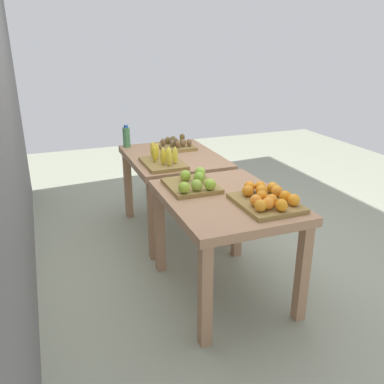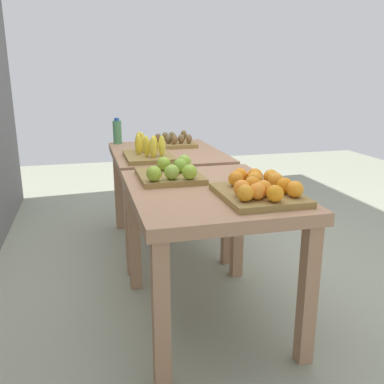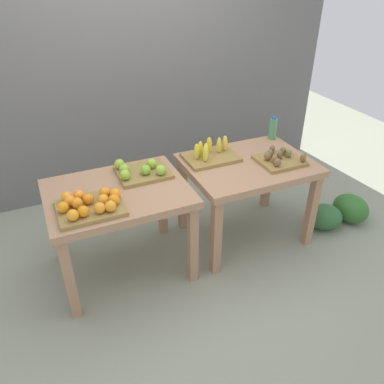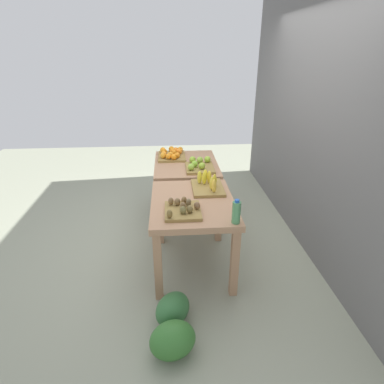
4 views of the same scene
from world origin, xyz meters
name	(u,v)px [view 4 (image 4 of 4)]	position (x,y,z in m)	size (l,w,h in m)	color
ground_plane	(189,236)	(0.00, 0.00, 0.00)	(8.00, 8.00, 0.00)	gray
back_wall	(316,110)	(0.00, 1.35, 1.50)	(4.40, 0.12, 3.00)	#61605F
display_table_left	(186,171)	(-0.56, 0.00, 0.64)	(1.04, 0.80, 0.75)	#AA7D5B
display_table_right	(193,211)	(0.56, 0.00, 0.64)	(1.04, 0.80, 0.75)	#AA7D5B
orange_bin	(172,154)	(-0.79, -0.18, 0.80)	(0.46, 0.36, 0.11)	olive
apple_bin	(199,166)	(-0.33, 0.15, 0.79)	(0.41, 0.34, 0.11)	olive
banana_crate	(208,185)	(0.29, 0.18, 0.80)	(0.44, 0.32, 0.17)	olive
kiwi_bin	(183,209)	(0.79, -0.11, 0.79)	(0.36, 0.32, 0.10)	olive
water_bottle	(236,212)	(1.01, 0.33, 0.85)	(0.07, 0.07, 0.21)	#4C8C59
watermelon_pile	(173,325)	(1.48, -0.23, 0.13)	(0.71, 0.42, 0.28)	#30692A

